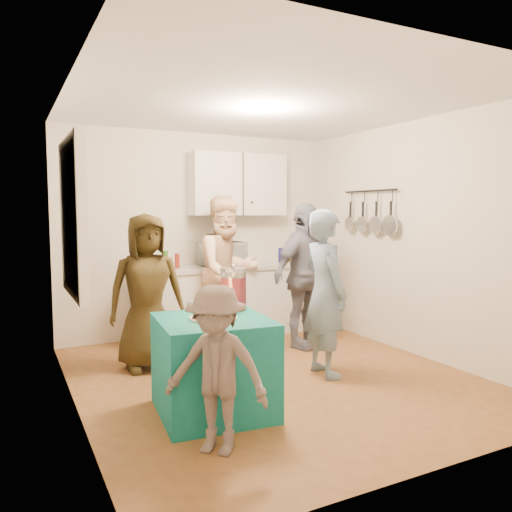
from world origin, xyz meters
name	(u,v)px	position (x,y,z in m)	size (l,w,h in m)	color
floor	(272,377)	(0.00, 0.00, 0.00)	(4.00, 4.00, 0.00)	brown
ceiling	(273,103)	(0.00, 0.00, 2.60)	(4.00, 4.00, 0.00)	white
back_wall	(199,235)	(0.00, 2.00, 1.30)	(3.60, 3.60, 0.00)	silver
left_wall	(72,250)	(-1.80, 0.00, 1.30)	(4.00, 4.00, 0.00)	silver
right_wall	(414,239)	(1.80, 0.00, 1.30)	(4.00, 4.00, 0.00)	silver
window_night	(70,217)	(-1.77, 0.30, 1.55)	(0.04, 1.00, 1.20)	black
counter	(222,303)	(0.20, 1.70, 0.43)	(2.20, 0.58, 0.86)	white
countertop	(222,268)	(0.20, 1.70, 0.89)	(2.24, 0.62, 0.05)	beige
upper_cabinet	(238,185)	(0.50, 1.85, 1.95)	(1.30, 0.30, 0.80)	white
pot_rack	(368,211)	(1.72, 0.70, 1.60)	(0.12, 1.00, 0.60)	black
microwave	(222,254)	(0.20, 1.70, 1.06)	(0.54, 0.37, 0.30)	white
party_table	(214,366)	(-0.83, -0.54, 0.38)	(0.85, 0.85, 0.76)	#106F6B
donut_cake	(213,308)	(-0.83, -0.55, 0.85)	(0.38, 0.38, 0.18)	#381C0C
punch_jar	(233,290)	(-0.54, -0.28, 0.93)	(0.22, 0.22, 0.34)	red
man_birthday	(325,293)	(0.49, -0.16, 0.81)	(0.59, 0.39, 1.62)	#7892AF
woman_back_left	(147,292)	(-1.01, 0.81, 0.79)	(0.77, 0.50, 1.58)	brown
woman_back_center	(228,271)	(0.10, 1.29, 0.89)	(0.87, 0.67, 1.78)	#F7AD80
woman_back_right	(303,275)	(0.85, 0.79, 0.85)	(1.00, 0.42, 1.70)	black
child_near_left	(217,370)	(-1.06, -1.16, 0.56)	(0.73, 0.42, 1.12)	#5D4E4A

